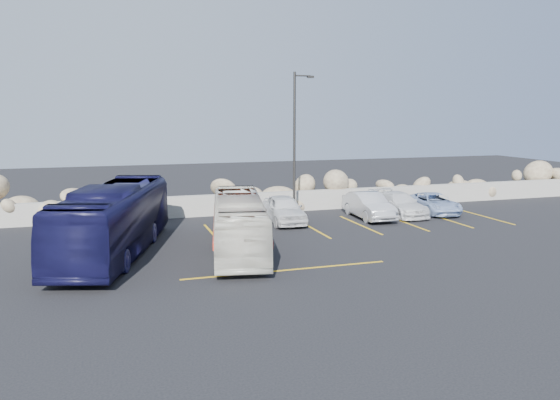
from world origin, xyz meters
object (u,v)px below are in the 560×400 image
object	(u,v)px
car_a	(284,209)
car_c	(399,204)
lamppost	(295,142)
tour_coach	(115,220)
car_d	(434,203)
vintage_bus	(239,224)
car_b	(369,206)

from	to	relation	value
car_a	car_c	bearing A→B (deg)	3.67
lamppost	tour_coach	world-z (taller)	lamppost
car_d	lamppost	bearing A→B (deg)	-178.68
car_a	lamppost	bearing A→B (deg)	41.10
car_c	lamppost	bearing A→B (deg)	172.61
lamppost	car_d	size ratio (longest dim) A/B	1.90
car_c	tour_coach	bearing A→B (deg)	-166.24
vintage_bus	car_c	world-z (taller)	vintage_bus
vintage_bus	tour_coach	distance (m)	5.14
lamppost	car_c	world-z (taller)	lamppost
tour_coach	car_d	world-z (taller)	tour_coach
vintage_bus	car_a	bearing A→B (deg)	66.25
car_b	lamppost	bearing A→B (deg)	168.79
car_b	car_c	size ratio (longest dim) A/B	0.97
car_a	car_c	world-z (taller)	car_a
vintage_bus	car_c	xyz separation A→B (m)	(10.70, 5.37, -0.56)
car_a	car_b	world-z (taller)	car_a
vintage_bus	car_c	size ratio (longest dim) A/B	1.93
lamppost	vintage_bus	xyz separation A→B (m)	(-4.61, -6.02, -3.09)
lamppost	tour_coach	xyz separation A→B (m)	(-9.62, -4.89, -2.84)
tour_coach	car_d	bearing A→B (deg)	29.74
tour_coach	car_a	size ratio (longest dim) A/B	2.43
car_c	vintage_bus	bearing A→B (deg)	-154.69
tour_coach	car_b	world-z (taller)	tour_coach
lamppost	car_d	distance (m)	9.22
lamppost	vintage_bus	bearing A→B (deg)	-127.45
car_d	car_b	bearing A→B (deg)	-170.13
vintage_bus	lamppost	bearing A→B (deg)	63.78
vintage_bus	car_d	size ratio (longest dim) A/B	2.06
car_a	car_d	world-z (taller)	car_a
tour_coach	car_d	distance (m)	18.54
vintage_bus	car_b	distance (m)	10.00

